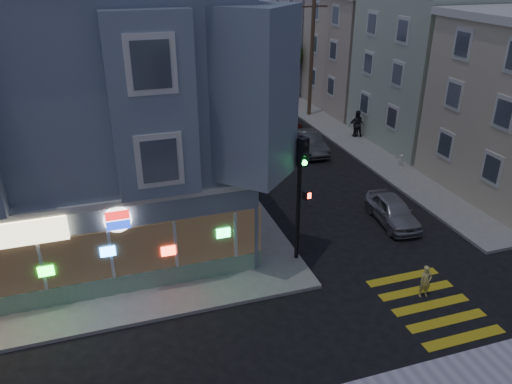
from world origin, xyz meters
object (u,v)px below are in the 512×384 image
pedestrian_a (357,123)px  pedestrian_b (356,125)px  running_child (425,281)px  parked_car_d (263,98)px  parked_car_b (309,142)px  traffic_signal (301,179)px  street_tree_near (286,55)px  fire_hydrant (401,160)px  street_tree_far (258,42)px  utility_pole (312,57)px  parked_car_a (393,211)px  parked_car_c (281,120)px

pedestrian_a → pedestrian_b: 0.11m
running_child → parked_car_d: parked_car_d is taller
pedestrian_b → parked_car_b: (-4.40, -1.56, -0.30)m
pedestrian_a → traffic_signal: 17.34m
street_tree_near → fire_hydrant: 18.35m
parked_car_d → traffic_signal: traffic_signal is taller
pedestrian_b → fire_hydrant: pedestrian_b is taller
street_tree_far → utility_pole: bearing=-90.8°
pedestrian_a → parked_car_a: (-4.40, -11.92, -0.45)m
pedestrian_a → parked_car_b: bearing=32.0°
street_tree_far → parked_car_d: (-2.91, -10.03, -3.20)m
parked_car_a → parked_car_d: (0.69, 22.06, 0.07)m
running_child → pedestrian_a: 18.64m
street_tree_near → parked_car_c: bearing=-112.9°
running_child → parked_car_a: size_ratio=0.35×
street_tree_near → parked_car_c: street_tree_near is taller
street_tree_far → pedestrian_b: street_tree_far is taller
street_tree_near → parked_car_c: (-3.60, -8.53, -3.21)m
utility_pole → parked_car_b: 9.38m
street_tree_near → parked_car_a: (-3.60, -24.09, -3.27)m
utility_pole → fire_hydrant: utility_pole is taller
pedestrian_a → parked_car_b: pedestrian_a is taller
parked_car_d → fire_hydrant: bearing=-73.5°
pedestrian_b → street_tree_near: bearing=-66.5°
running_child → utility_pole: bearing=82.6°
pedestrian_b → parked_car_c: size_ratio=0.34×
utility_pole → pedestrian_a: bearing=-80.8°
parked_car_c → parked_car_d: (0.69, 6.49, 0.01)m
utility_pole → parked_car_a: (-3.40, -18.09, -4.13)m
parked_car_a → parked_car_d: parked_car_d is taller
running_child → fire_hydrant: (6.44, 11.65, -0.15)m
parked_car_d → parked_car_c: bearing=-92.7°
parked_car_a → parked_car_c: parked_car_c is taller
utility_pole → street_tree_far: bearing=89.2°
utility_pole → fire_hydrant: (1.00, -12.01, -4.27)m
pedestrian_a → parked_car_b: 4.68m
parked_car_a → traffic_signal: size_ratio=0.70×
street_tree_near → traffic_signal: 27.57m
parked_car_b → traffic_signal: (-5.78, -12.20, 3.22)m
street_tree_near → traffic_signal: bearing=-109.9°
parked_car_c → traffic_signal: bearing=-106.4°
street_tree_far → traffic_signal: bearing=-105.5°
street_tree_near → running_child: size_ratio=3.95×
traffic_signal → fire_hydrant: size_ratio=7.82×
street_tree_far → running_child: bearing=-98.5°
pedestrian_a → parked_car_a: size_ratio=0.50×
pedestrian_b → fire_hydrant: 5.86m
parked_car_a → street_tree_near: bearing=87.6°
pedestrian_b → fire_hydrant: bearing=109.7°
utility_pole → street_tree_far: size_ratio=1.70×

